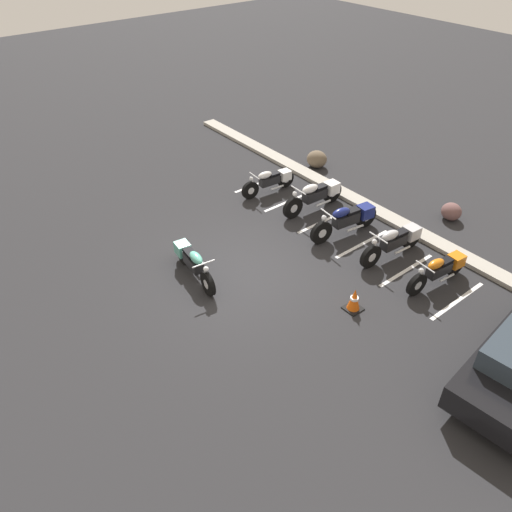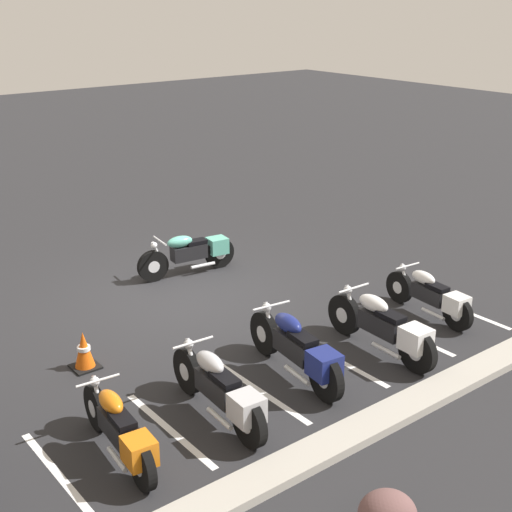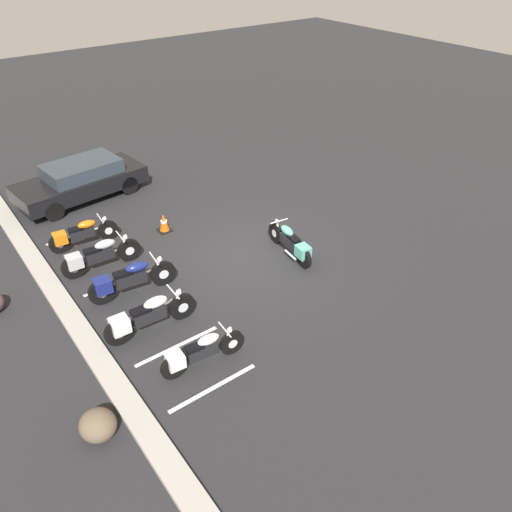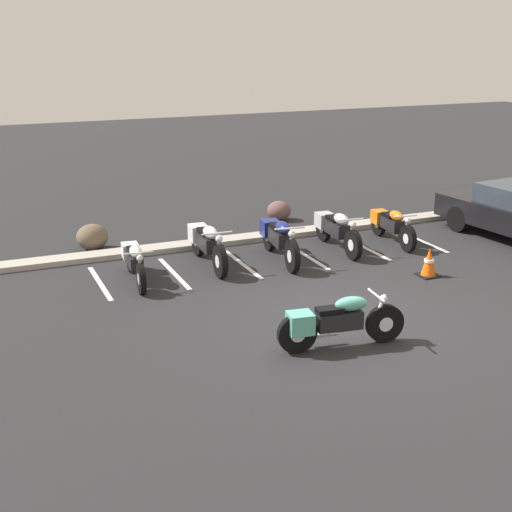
{
  "view_description": "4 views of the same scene",
  "coord_description": "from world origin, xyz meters",
  "px_view_note": "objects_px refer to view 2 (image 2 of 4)",
  "views": [
    {
      "loc": [
        8.11,
        -5.89,
        8.06
      ],
      "look_at": [
        0.07,
        0.5,
        0.42
      ],
      "focal_mm": 35.0,
      "sensor_mm": 36.0,
      "label": 1
    },
    {
      "loc": [
        6.56,
        10.46,
        5.35
      ],
      "look_at": [
        -0.84,
        1.03,
        0.91
      ],
      "focal_mm": 50.0,
      "sensor_mm": 36.0,
      "label": 2
    },
    {
      "loc": [
        -9.71,
        7.03,
        8.09
      ],
      "look_at": [
        -1.23,
        0.72,
        0.92
      ],
      "focal_mm": 35.0,
      "sensor_mm": 36.0,
      "label": 3
    },
    {
      "loc": [
        -5.89,
        -9.87,
        4.78
      ],
      "look_at": [
        -1.14,
        1.26,
        0.93
      ],
      "focal_mm": 50.0,
      "sensor_mm": 36.0,
      "label": 4
    }
  ],
  "objects_px": {
    "motorcycle_teal_featured": "(192,252)",
    "traffic_cone": "(84,351)",
    "parked_bike_0": "(432,296)",
    "parked_bike_2": "(298,349)",
    "parked_bike_3": "(221,390)",
    "parked_bike_1": "(385,327)",
    "parked_bike_4": "(120,430)"
  },
  "relations": [
    {
      "from": "motorcycle_teal_featured",
      "to": "traffic_cone",
      "type": "xyz_separation_m",
      "value": [
        3.43,
        2.26,
        -0.16
      ]
    },
    {
      "from": "parked_bike_0",
      "to": "parked_bike_2",
      "type": "height_order",
      "value": "parked_bike_2"
    },
    {
      "from": "parked_bike_2",
      "to": "traffic_cone",
      "type": "distance_m",
      "value": 3.23
    },
    {
      "from": "parked_bike_2",
      "to": "parked_bike_3",
      "type": "relative_size",
      "value": 1.04
    },
    {
      "from": "motorcycle_teal_featured",
      "to": "parked_bike_1",
      "type": "distance_m",
      "value": 4.78
    },
    {
      "from": "motorcycle_teal_featured",
      "to": "parked_bike_4",
      "type": "height_order",
      "value": "motorcycle_teal_featured"
    },
    {
      "from": "parked_bike_4",
      "to": "traffic_cone",
      "type": "bearing_deg",
      "value": -10.03
    },
    {
      "from": "parked_bike_4",
      "to": "parked_bike_0",
      "type": "bearing_deg",
      "value": -81.95
    },
    {
      "from": "motorcycle_teal_featured",
      "to": "parked_bike_2",
      "type": "distance_m",
      "value": 4.63
    },
    {
      "from": "parked_bike_3",
      "to": "parked_bike_0",
      "type": "bearing_deg",
      "value": -81.89
    },
    {
      "from": "parked_bike_1",
      "to": "traffic_cone",
      "type": "relative_size",
      "value": 3.83
    },
    {
      "from": "parked_bike_2",
      "to": "parked_bike_0",
      "type": "bearing_deg",
      "value": -80.27
    },
    {
      "from": "motorcycle_teal_featured",
      "to": "parked_bike_3",
      "type": "bearing_deg",
      "value": 67.92
    },
    {
      "from": "parked_bike_3",
      "to": "parked_bike_4",
      "type": "relative_size",
      "value": 1.09
    },
    {
      "from": "parked_bike_0",
      "to": "parked_bike_3",
      "type": "bearing_deg",
      "value": 99.27
    },
    {
      "from": "motorcycle_teal_featured",
      "to": "parked_bike_0",
      "type": "bearing_deg",
      "value": 123.14
    },
    {
      "from": "parked_bike_0",
      "to": "parked_bike_3",
      "type": "height_order",
      "value": "parked_bike_3"
    },
    {
      "from": "parked_bike_0",
      "to": "parked_bike_2",
      "type": "bearing_deg",
      "value": 97.62
    },
    {
      "from": "parked_bike_4",
      "to": "motorcycle_teal_featured",
      "type": "bearing_deg",
      "value": -36.0
    },
    {
      "from": "parked_bike_3",
      "to": "parked_bike_4",
      "type": "distance_m",
      "value": 1.45
    },
    {
      "from": "motorcycle_teal_featured",
      "to": "parked_bike_0",
      "type": "xyz_separation_m",
      "value": [
        -2.12,
        4.35,
        -0.03
      ]
    },
    {
      "from": "parked_bike_3",
      "to": "parked_bike_4",
      "type": "xyz_separation_m",
      "value": [
        1.45,
        -0.05,
        -0.04
      ]
    },
    {
      "from": "parked_bike_2",
      "to": "parked_bike_3",
      "type": "height_order",
      "value": "parked_bike_2"
    },
    {
      "from": "parked_bike_4",
      "to": "parked_bike_2",
      "type": "bearing_deg",
      "value": -81.7
    },
    {
      "from": "parked_bike_4",
      "to": "parked_bike_1",
      "type": "bearing_deg",
      "value": -86.12
    },
    {
      "from": "parked_bike_3",
      "to": "traffic_cone",
      "type": "relative_size",
      "value": 3.73
    },
    {
      "from": "parked_bike_2",
      "to": "parked_bike_4",
      "type": "relative_size",
      "value": 1.13
    },
    {
      "from": "parked_bike_0",
      "to": "parked_bike_4",
      "type": "relative_size",
      "value": 0.97
    },
    {
      "from": "parked_bike_0",
      "to": "parked_bike_1",
      "type": "distance_m",
      "value": 1.72
    },
    {
      "from": "motorcycle_teal_featured",
      "to": "traffic_cone",
      "type": "bearing_deg",
      "value": 40.6
    },
    {
      "from": "motorcycle_teal_featured",
      "to": "parked_bike_2",
      "type": "xyz_separation_m",
      "value": [
        1.1,
        4.49,
        0.04
      ]
    },
    {
      "from": "parked_bike_1",
      "to": "motorcycle_teal_featured",
      "type": "bearing_deg",
      "value": 7.84
    }
  ]
}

